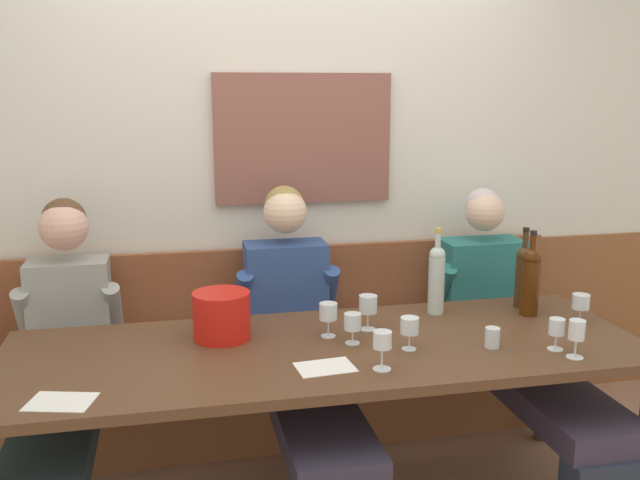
{
  "coord_description": "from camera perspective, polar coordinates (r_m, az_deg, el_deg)",
  "views": [
    {
      "loc": [
        -0.59,
        -2.47,
        1.75
      ],
      "look_at": [
        0.04,
        0.43,
        1.09
      ],
      "focal_mm": 39.45,
      "sensor_mm": 36.0,
      "label": 1
    }
  ],
  "objects": [
    {
      "name": "room_wall_back",
      "position": [
        3.63,
        -2.87,
        6.87
      ],
      "size": [
        6.8,
        0.12,
        2.8
      ],
      "color": "silver",
      "rests_on": "ground"
    },
    {
      "name": "person_center_right_seat",
      "position": [
        3.5,
        15.43,
        -7.31
      ],
      "size": [
        0.52,
        1.34,
        1.24
      ],
      "color": "#262F3F",
      "rests_on": "ground"
    },
    {
      "name": "wine_bottle_green_tall",
      "position": [
        3.4,
        16.17,
        -2.67
      ],
      "size": [
        0.08,
        0.08,
        0.38
      ],
      "color": "#3F2B15",
      "rests_on": "dining_table"
    },
    {
      "name": "wine_glass_by_bottle",
      "position": [
        2.57,
        5.08,
        -8.22
      ],
      "size": [
        0.07,
        0.07,
        0.15
      ],
      "color": "silver",
      "rests_on": "dining_table"
    },
    {
      "name": "dining_table",
      "position": [
        2.85,
        0.59,
        -9.84
      ],
      "size": [
        2.54,
        0.9,
        0.74
      ],
      "color": "#553520",
      "rests_on": "ground"
    },
    {
      "name": "wall_bench",
      "position": [
        3.66,
        -2.01,
        -11.28
      ],
      "size": [
        2.84,
        0.42,
        0.94
      ],
      "color": "brown",
      "rests_on": "ground"
    },
    {
      "name": "ice_bucket",
      "position": [
        2.9,
        -7.98,
        -6.08
      ],
      "size": [
        0.23,
        0.23,
        0.19
      ],
      "primitive_type": "cylinder",
      "color": "red",
      "rests_on": "dining_table"
    },
    {
      "name": "person_right_seat",
      "position": [
        3.16,
        -20.25,
        -9.3
      ],
      "size": [
        0.47,
        1.34,
        1.26
      ],
      "color": "#252535",
      "rests_on": "ground"
    },
    {
      "name": "wine_glass_center_rear",
      "position": [
        2.98,
        3.92,
        -5.36
      ],
      "size": [
        0.08,
        0.08,
        0.15
      ],
      "color": "silver",
      "rests_on": "dining_table"
    },
    {
      "name": "water_tumbler_center",
      "position": [
        2.88,
        13.8,
        -7.69
      ],
      "size": [
        0.06,
        0.06,
        0.08
      ],
      "primitive_type": "cylinder",
      "color": "silver",
      "rests_on": "dining_table"
    },
    {
      "name": "wine_bottle_amber_mid",
      "position": [
        3.28,
        16.72,
        -3.07
      ],
      "size": [
        0.08,
        0.08,
        0.39
      ],
      "color": "#452108",
      "rests_on": "dining_table"
    },
    {
      "name": "tasting_sheet_right_guest",
      "position": [
        2.62,
        0.42,
        -10.28
      ],
      "size": [
        0.22,
        0.17,
        0.0
      ],
      "primitive_type": "cube",
      "rotation": [
        0.0,
        0.0,
        0.09
      ],
      "color": "white",
      "rests_on": "dining_table"
    },
    {
      "name": "tasting_sheet_left_guest",
      "position": [
        2.5,
        -20.28,
        -12.21
      ],
      "size": [
        0.24,
        0.2,
        0.0
      ],
      "primitive_type": "cube",
      "rotation": [
        0.0,
        0.0,
        -0.26
      ],
      "color": "white",
      "rests_on": "dining_table"
    },
    {
      "name": "wine_glass_mid_left",
      "position": [
        3.27,
        20.39,
        -4.81
      ],
      "size": [
        0.08,
        0.08,
        0.13
      ],
      "color": "silver",
      "rests_on": "dining_table"
    },
    {
      "name": "person_left_seat",
      "position": [
        3.17,
        -1.65,
        -8.44
      ],
      "size": [
        0.5,
        1.34,
        1.28
      ],
      "color": "#25273E",
      "rests_on": "ground"
    },
    {
      "name": "wine_glass_left_end",
      "position": [
        2.82,
        2.66,
        -6.78
      ],
      "size": [
        0.07,
        0.07,
        0.13
      ],
      "color": "silver",
      "rests_on": "dining_table"
    },
    {
      "name": "wine_glass_mid_right",
      "position": [
        2.91,
        18.65,
        -6.78
      ],
      "size": [
        0.06,
        0.06,
        0.13
      ],
      "color": "silver",
      "rests_on": "dining_table"
    },
    {
      "name": "wood_wainscot_panel",
      "position": [
        3.78,
        -2.6,
        -7.57
      ],
      "size": [
        6.8,
        0.03,
        0.92
      ],
      "primitive_type": "cube",
      "color": "brown",
      "rests_on": "ground"
    },
    {
      "name": "wine_bottle_clear_water",
      "position": [
        3.21,
        9.43,
        -2.99
      ],
      "size": [
        0.07,
        0.07,
        0.39
      ],
      "color": "#B8C7BF",
      "rests_on": "dining_table"
    },
    {
      "name": "wine_glass_center_front",
      "position": [
        2.89,
        0.68,
        -5.9
      ],
      "size": [
        0.07,
        0.07,
        0.14
      ],
      "color": "silver",
      "rests_on": "dining_table"
    },
    {
      "name": "wine_glass_near_bucket",
      "position": [
        2.84,
        20.11,
        -7.05
      ],
      "size": [
        0.06,
        0.06,
        0.15
      ],
      "color": "silver",
      "rests_on": "dining_table"
    },
    {
      "name": "wine_glass_right_end",
      "position": [
        2.78,
        7.28,
        -7.04
      ],
      "size": [
        0.07,
        0.07,
        0.13
      ],
      "color": "silver",
      "rests_on": "dining_table"
    }
  ]
}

